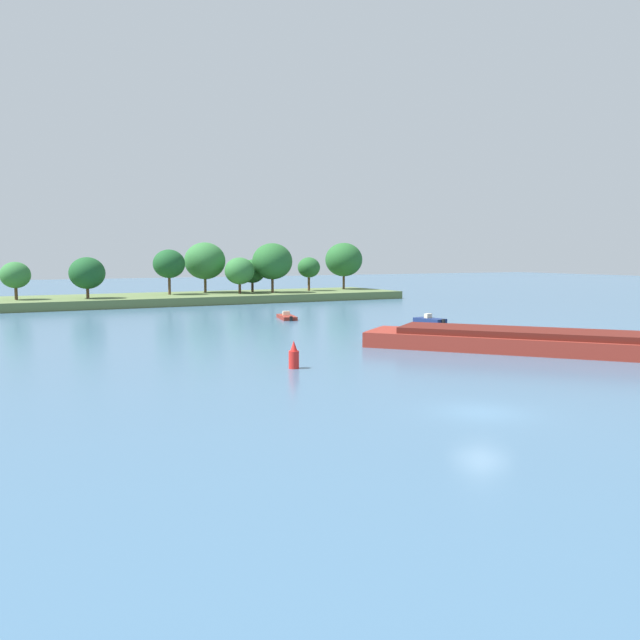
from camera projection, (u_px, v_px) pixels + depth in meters
name	position (u px, v px, depth m)	size (l,w,h in m)	color
ground_plane	(482.00, 412.00, 32.42)	(400.00, 400.00, 0.00)	#3D607F
treeline_island	(202.00, 283.00, 109.16)	(78.72, 17.16, 9.92)	#566B3D
small_motorboat	(287.00, 317.00, 79.84)	(2.80, 5.32, 0.93)	maroon
cargo_barge	(556.00, 340.00, 52.13)	(22.69, 25.84, 5.85)	maroon
fishing_skiff	(430.00, 320.00, 75.46)	(2.32, 4.11, 1.01)	navy
channel_buoy_red	(294.00, 357.00, 44.92)	(0.70, 0.70, 1.90)	red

